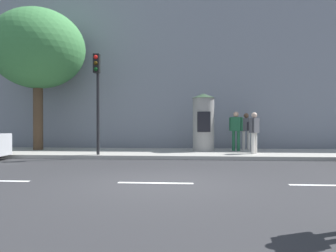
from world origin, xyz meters
name	(u,v)px	position (x,y,z in m)	size (l,w,h in m)	color
ground_plane	(155,183)	(0.00, 0.00, 0.00)	(80.00, 80.00, 0.00)	#2B2B2D
sidewalk_curb	(173,153)	(0.00, 7.00, 0.07)	(36.00, 4.00, 0.15)	#9E9B93
lane_markings	(155,183)	(0.00, 0.00, 0.00)	(25.80, 0.16, 0.01)	silver
building_backdrop	(178,74)	(0.00, 12.00, 4.31)	(36.00, 5.00, 8.61)	gray
traffic_light	(97,87)	(-2.92, 5.24, 2.86)	(0.24, 0.45, 4.00)	black
poster_column	(204,122)	(1.37, 7.45, 1.47)	(1.06, 1.06, 2.60)	gray
street_tree	(38,49)	(-6.44, 7.53, 4.90)	(4.41, 4.41, 6.65)	#4C3826
pedestrian_tallest	(246,128)	(3.41, 8.32, 1.18)	(0.65, 0.28, 1.74)	silver
pedestrian_with_backpack	(236,128)	(2.84, 7.59, 1.21)	(0.60, 0.36, 1.78)	#1E5938
pedestrian_in_light_jacket	(254,129)	(3.41, 6.27, 1.18)	(0.53, 0.55, 1.71)	silver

